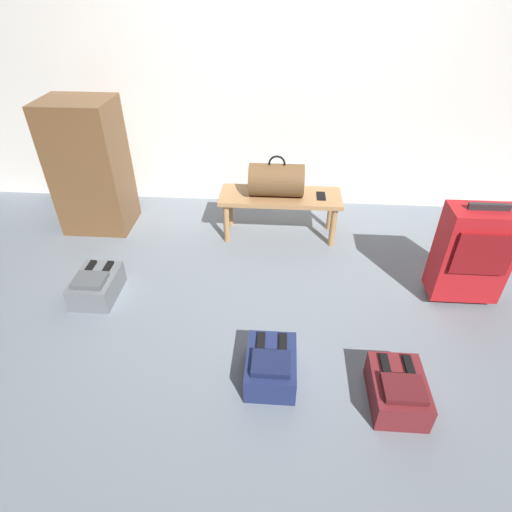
{
  "coord_description": "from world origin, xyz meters",
  "views": [
    {
      "loc": [
        0.01,
        -2.12,
        1.95
      ],
      "look_at": [
        -0.16,
        0.25,
        0.25
      ],
      "focal_mm": 28.92,
      "sensor_mm": 36.0,
      "label": 1
    }
  ],
  "objects": [
    {
      "name": "backpack_navy",
      "position": [
        -0.02,
        -0.59,
        0.09
      ],
      "size": [
        0.28,
        0.38,
        0.21
      ],
      "color": "navy",
      "rests_on": "ground"
    },
    {
      "name": "ground_plane",
      "position": [
        0.0,
        0.0,
        0.0
      ],
      "size": [
        6.6,
        6.6,
        0.0
      ],
      "primitive_type": "plane",
      "color": "slate"
    },
    {
      "name": "backpack_grey",
      "position": [
        -1.27,
        0.03,
        0.09
      ],
      "size": [
        0.28,
        0.38,
        0.21
      ],
      "color": "slate",
      "rests_on": "ground"
    },
    {
      "name": "bench",
      "position": [
        -0.01,
        0.93,
        0.33
      ],
      "size": [
        1.0,
        0.36,
        0.39
      ],
      "color": "#A87A4C",
      "rests_on": "ground"
    },
    {
      "name": "duffel_bag_brown",
      "position": [
        -0.04,
        0.93,
        0.52
      ],
      "size": [
        0.44,
        0.26,
        0.34
      ],
      "color": "brown",
      "rests_on": "bench"
    },
    {
      "name": "cell_phone",
      "position": [
        0.32,
        0.93,
        0.39
      ],
      "size": [
        0.07,
        0.14,
        0.01
      ],
      "color": "black",
      "rests_on": "bench"
    },
    {
      "name": "side_cabinet",
      "position": [
        -1.6,
        1.0,
        0.55
      ],
      "size": [
        0.56,
        0.44,
        1.1
      ],
      "color": "brown",
      "rests_on": "ground"
    },
    {
      "name": "suitcase_upright_red",
      "position": [
        1.27,
        0.19,
        0.38
      ],
      "size": [
        0.45,
        0.26,
        0.75
      ],
      "color": "red",
      "rests_on": "ground"
    },
    {
      "name": "back_wall",
      "position": [
        0.0,
        1.6,
        1.4
      ],
      "size": [
        6.0,
        0.1,
        2.8
      ],
      "primitive_type": "cube",
      "color": "silver",
      "rests_on": "ground"
    },
    {
      "name": "backpack_maroon",
      "position": [
        0.66,
        -0.7,
        0.09
      ],
      "size": [
        0.28,
        0.38,
        0.21
      ],
      "color": "maroon",
      "rests_on": "ground"
    }
  ]
}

